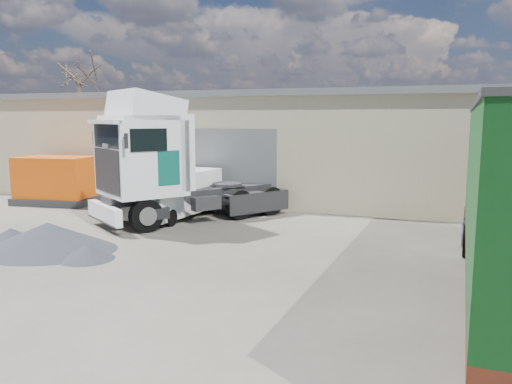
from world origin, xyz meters
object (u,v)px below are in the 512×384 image
(panel_van, at_px, (173,195))
(orange_skip, at_px, (56,183))
(tractor_unit, at_px, (165,168))
(bare_tree, at_px, (78,64))

(panel_van, xyz_separation_m, orange_skip, (-6.93, 1.28, 0.01))
(tractor_unit, distance_m, panel_van, 1.43)
(bare_tree, relative_size, tractor_unit, 1.25)
(bare_tree, distance_m, orange_skip, 15.43)
(tractor_unit, bearing_deg, orange_skip, -160.82)
(tractor_unit, height_order, orange_skip, tractor_unit)
(tractor_unit, xyz_separation_m, panel_van, (-0.14, 0.81, -1.17))
(bare_tree, height_order, panel_van, bare_tree)
(orange_skip, bearing_deg, bare_tree, 115.83)
(panel_van, bearing_deg, bare_tree, 144.86)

